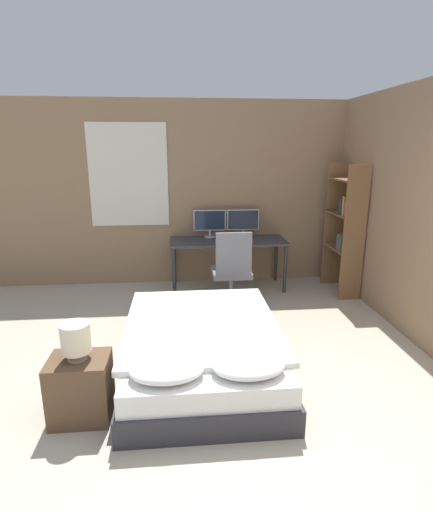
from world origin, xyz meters
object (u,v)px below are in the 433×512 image
(bed, at_px, (202,349))
(monitor_left, at_px, (210,222))
(nightstand, at_px, (81,388))
(keyboard, at_px, (230,243))
(monitor_right, at_px, (243,221))
(computer_mouse, at_px, (250,242))
(bookshelf, at_px, (347,224))
(desk, at_px, (228,245))
(office_chair, at_px, (232,276))
(bedside_lamp, at_px, (76,338))

(bed, relative_size, monitor_left, 4.10)
(nightstand, bearing_deg, keyboard, 60.50)
(monitor_right, distance_m, computer_mouse, 0.50)
(bed, distance_m, bookshelf, 2.96)
(desk, bearing_deg, monitor_right, 42.07)
(office_chair, bearing_deg, bookshelf, 12.97)
(keyboard, xyz_separation_m, computer_mouse, (0.29, 0.00, 0.01))
(bedside_lamp, relative_size, desk, 0.17)
(monitor_right, bearing_deg, bed, -106.94)
(monitor_left, xyz_separation_m, bookshelf, (1.86, -0.59, 0.04))
(office_chair, distance_m, bookshelf, 1.78)
(keyboard, relative_size, office_chair, 0.39)
(bed, relative_size, bedside_lamp, 6.84)
(bed, xyz_separation_m, bedside_lamp, (-0.97, -0.56, 0.44))
(monitor_left, bearing_deg, keyboard, -60.83)
(nightstand, height_order, desk, desk)
(monitor_right, xyz_separation_m, computer_mouse, (0.04, -0.45, -0.22))
(keyboard, xyz_separation_m, office_chair, (-0.04, -0.52, -0.31))
(keyboard, bearing_deg, office_chair, -94.43)
(nightstand, distance_m, monitor_left, 3.38)
(monitor_right, bearing_deg, keyboard, -119.17)
(monitor_left, xyz_separation_m, office_chair, (0.21, -0.97, -0.54))
(desk, xyz_separation_m, keyboard, (0.00, -0.22, 0.09))
(bedside_lamp, height_order, bookshelf, bookshelf)
(nightstand, distance_m, monitor_right, 3.59)
(monitor_left, height_order, office_chair, monitor_left)
(bedside_lamp, distance_m, computer_mouse, 3.16)
(bed, xyz_separation_m, office_chair, (0.47, 1.54, 0.19))
(desk, xyz_separation_m, monitor_left, (-0.25, 0.23, 0.31))
(monitor_left, xyz_separation_m, keyboard, (0.25, -0.45, -0.23))
(nightstand, relative_size, bookshelf, 0.28)
(bedside_lamp, relative_size, bookshelf, 0.16)
(monitor_right, distance_m, keyboard, 0.56)
(monitor_left, distance_m, bookshelf, 1.95)
(nightstand, xyz_separation_m, keyboard, (1.48, 2.62, 0.49))
(bedside_lamp, distance_m, bookshelf, 3.97)
(nightstand, bearing_deg, bookshelf, 38.77)
(nightstand, bearing_deg, bed, 30.12)
(monitor_left, distance_m, monitor_right, 0.50)
(keyboard, height_order, bookshelf, bookshelf)
(bedside_lamp, bearing_deg, monitor_left, 68.14)
(monitor_right, bearing_deg, office_chair, -106.73)
(bookshelf, bearing_deg, bed, -137.85)
(bed, relative_size, office_chair, 1.91)
(nightstand, bearing_deg, monitor_right, 60.55)
(computer_mouse, bearing_deg, bed, -111.29)
(desk, bearing_deg, bookshelf, -12.74)
(office_chair, xyz_separation_m, bookshelf, (1.64, 0.38, 0.58))
(monitor_right, bearing_deg, bookshelf, -23.51)
(bedside_lamp, relative_size, monitor_left, 0.60)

